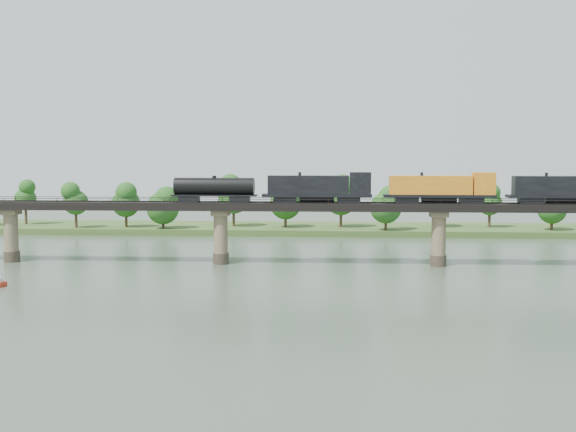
{
  "coord_description": "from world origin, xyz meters",
  "views": [
    {
      "loc": [
        21.19,
        -101.77,
        20.64
      ],
      "look_at": [
        12.53,
        30.0,
        9.0
      ],
      "focal_mm": 45.0,
      "sensor_mm": 36.0,
      "label": 1
    }
  ],
  "objects": [
    {
      "name": "bridge",
      "position": [
        0.0,
        30.0,
        5.46
      ],
      "size": [
        236.0,
        30.0,
        11.5
      ],
      "color": "#473A2D",
      "rests_on": "ground"
    },
    {
      "name": "freight_train",
      "position": [
        32.75,
        30.0,
        14.16
      ],
      "size": [
        81.04,
        3.16,
        5.58
      ],
      "color": "black",
      "rests_on": "bridge"
    },
    {
      "name": "far_treeline",
      "position": [
        -8.21,
        80.52,
        8.83
      ],
      "size": [
        289.06,
        17.54,
        13.6
      ],
      "color": "#382619",
      "rests_on": "far_bank"
    },
    {
      "name": "far_bank",
      "position": [
        0.0,
        85.0,
        0.8
      ],
      "size": [
        300.0,
        24.0,
        1.6
      ],
      "primitive_type": "cube",
      "color": "#345120",
      "rests_on": "ground"
    },
    {
      "name": "bridge_superstructure",
      "position": [
        0.0,
        30.0,
        11.79
      ],
      "size": [
        220.0,
        4.9,
        0.75
      ],
      "color": "black",
      "rests_on": "bridge"
    },
    {
      "name": "ground",
      "position": [
        0.0,
        0.0,
        0.0
      ],
      "size": [
        400.0,
        400.0,
        0.0
      ],
      "primitive_type": "plane",
      "color": "#384737",
      "rests_on": "ground"
    }
  ]
}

